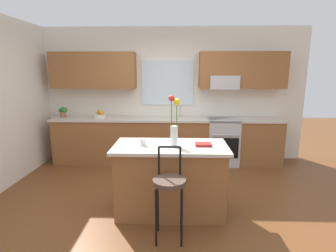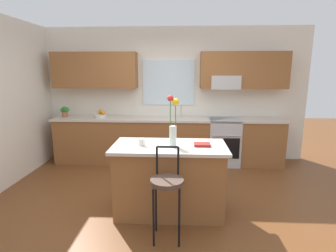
{
  "view_description": "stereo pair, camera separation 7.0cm",
  "coord_description": "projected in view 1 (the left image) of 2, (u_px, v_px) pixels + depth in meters",
  "views": [
    {
      "loc": [
        0.19,
        -3.45,
        1.85
      ],
      "look_at": [
        0.06,
        0.55,
        1.0
      ],
      "focal_mm": 28.1,
      "sensor_mm": 36.0,
      "label": 1
    },
    {
      "loc": [
        0.26,
        -3.44,
        1.85
      ],
      "look_at": [
        0.06,
        0.55,
        1.0
      ],
      "focal_mm": 28.1,
      "sensor_mm": 36.0,
      "label": 2
    }
  ],
  "objects": [
    {
      "name": "ground_plane",
      "position": [
        163.0,
        202.0,
        3.76
      ],
      "size": [
        14.0,
        14.0,
        0.0
      ],
      "primitive_type": "plane",
      "color": "brown"
    },
    {
      "name": "bar_stool_near",
      "position": [
        169.0,
        185.0,
        2.83
      ],
      "size": [
        0.36,
        0.36,
        1.04
      ],
      "color": "black",
      "rests_on": "ground"
    },
    {
      "name": "kitchen_island",
      "position": [
        171.0,
        179.0,
        3.43
      ],
      "size": [
        1.45,
        0.72,
        0.92
      ],
      "color": "brown",
      "rests_on": "ground"
    },
    {
      "name": "back_wall_assembly",
      "position": [
        169.0,
        87.0,
        5.39
      ],
      "size": [
        5.6,
        0.5,
        2.7
      ],
      "color": "silver",
      "rests_on": "ground"
    },
    {
      "name": "potted_plant_small",
      "position": [
        63.0,
        111.0,
        5.27
      ],
      "size": [
        0.19,
        0.13,
        0.21
      ],
      "color": "#9E5B3D",
      "rests_on": "counter_run"
    },
    {
      "name": "counter_run",
      "position": [
        167.0,
        140.0,
        5.33
      ],
      "size": [
        4.56,
        0.64,
        0.92
      ],
      "color": "brown",
      "rests_on": "ground"
    },
    {
      "name": "cookbook",
      "position": [
        203.0,
        144.0,
        3.31
      ],
      "size": [
        0.2,
        0.15,
        0.03
      ],
      "primitive_type": "cube",
      "color": "maroon",
      "rests_on": "kitchen_island"
    },
    {
      "name": "sink_faucet",
      "position": [
        180.0,
        110.0,
        5.34
      ],
      "size": [
        0.02,
        0.13,
        0.23
      ],
      "color": "#B7BABC",
      "rests_on": "counter_run"
    },
    {
      "name": "fruit_bowl_oranges",
      "position": [
        99.0,
        115.0,
        5.27
      ],
      "size": [
        0.24,
        0.24,
        0.16
      ],
      "color": "silver",
      "rests_on": "counter_run"
    },
    {
      "name": "mug_ceramic",
      "position": [
        143.0,
        142.0,
        3.31
      ],
      "size": [
        0.08,
        0.08,
        0.09
      ],
      "primitive_type": "cylinder",
      "color": "silver",
      "rests_on": "kitchen_island"
    },
    {
      "name": "oven_range",
      "position": [
        222.0,
        141.0,
        5.27
      ],
      "size": [
        0.6,
        0.64,
        0.92
      ],
      "color": "#B7BABC",
      "rests_on": "ground"
    },
    {
      "name": "flower_vase",
      "position": [
        174.0,
        124.0,
        3.23
      ],
      "size": [
        0.14,
        0.09,
        0.64
      ],
      "color": "silver",
      "rests_on": "kitchen_island"
    }
  ]
}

